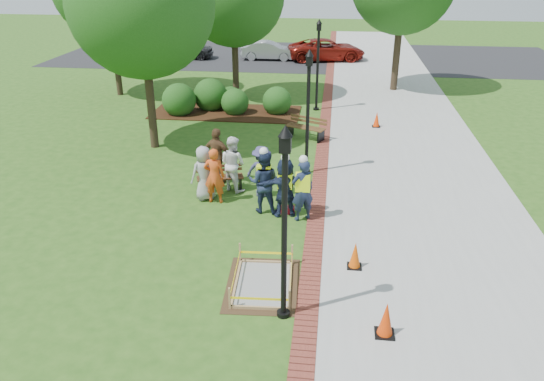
# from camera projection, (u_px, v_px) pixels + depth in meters

# --- Properties ---
(ground) EXTENTS (100.00, 100.00, 0.00)m
(ground) POSITION_uv_depth(u_px,v_px,m) (248.00, 242.00, 14.22)
(ground) COLOR #285116
(ground) RESTS_ON ground
(sidewalk) EXTENTS (6.00, 60.00, 0.02)m
(sidewalk) POSITION_uv_depth(u_px,v_px,m) (401.00, 132.00, 22.70)
(sidewalk) COLOR #9E9E99
(sidewalk) RESTS_ON ground
(brick_edging) EXTENTS (0.50, 60.00, 0.03)m
(brick_edging) POSITION_uv_depth(u_px,v_px,m) (325.00, 129.00, 23.05)
(brick_edging) COLOR maroon
(brick_edging) RESTS_ON ground
(mulch_bed) EXTENTS (7.00, 3.00, 0.05)m
(mulch_bed) POSITION_uv_depth(u_px,v_px,m) (226.00, 112.00, 25.37)
(mulch_bed) COLOR #381E0F
(mulch_bed) RESTS_ON ground
(parking_lot) EXTENTS (36.00, 12.00, 0.01)m
(parking_lot) POSITION_uv_depth(u_px,v_px,m) (307.00, 56.00, 38.59)
(parking_lot) COLOR black
(parking_lot) RESTS_ON ground
(wet_concrete_pad) EXTENTS (1.82, 2.39, 0.55)m
(wet_concrete_pad) POSITION_uv_depth(u_px,v_px,m) (263.00, 277.00, 12.30)
(wet_concrete_pad) COLOR #47331E
(wet_concrete_pad) RESTS_ON ground
(bench_near) EXTENTS (1.56, 0.90, 0.80)m
(bench_near) POSITION_uv_depth(u_px,v_px,m) (220.00, 183.00, 17.16)
(bench_near) COLOR #512B1B
(bench_near) RESTS_ON ground
(bench_far) EXTENTS (1.73, 1.17, 0.90)m
(bench_far) POSITION_uv_depth(u_px,v_px,m) (305.00, 132.00, 21.76)
(bench_far) COLOR brown
(bench_far) RESTS_ON ground
(cone_front) EXTENTS (0.40, 0.40, 0.79)m
(cone_front) POSITION_uv_depth(u_px,v_px,m) (386.00, 320.00, 10.64)
(cone_front) COLOR black
(cone_front) RESTS_ON ground
(cone_back) EXTENTS (0.36, 0.36, 0.70)m
(cone_back) POSITION_uv_depth(u_px,v_px,m) (355.00, 256.00, 12.94)
(cone_back) COLOR black
(cone_back) RESTS_ON ground
(cone_far) EXTENTS (0.35, 0.35, 0.69)m
(cone_far) POSITION_uv_depth(u_px,v_px,m) (377.00, 120.00, 23.19)
(cone_far) COLOR black
(cone_far) RESTS_ON ground
(toolbox) EXTENTS (0.43, 0.26, 0.21)m
(toolbox) POSITION_uv_depth(u_px,v_px,m) (287.00, 210.00, 15.72)
(toolbox) COLOR maroon
(toolbox) RESTS_ON ground
(lamp_near) EXTENTS (0.28, 0.28, 4.26)m
(lamp_near) POSITION_uv_depth(u_px,v_px,m) (284.00, 212.00, 10.34)
(lamp_near) COLOR black
(lamp_near) RESTS_ON ground
(lamp_mid) EXTENTS (0.28, 0.28, 4.26)m
(lamp_mid) POSITION_uv_depth(u_px,v_px,m) (308.00, 104.00, 17.56)
(lamp_mid) COLOR black
(lamp_mid) RESTS_ON ground
(lamp_far) EXTENTS (0.28, 0.28, 4.26)m
(lamp_far) POSITION_uv_depth(u_px,v_px,m) (318.00, 58.00, 24.78)
(lamp_far) COLOR black
(lamp_far) RESTS_ON ground
(tree_left) EXTENTS (5.26, 5.26, 7.99)m
(tree_left) POSITION_uv_depth(u_px,v_px,m) (141.00, 5.00, 18.81)
(tree_left) COLOR #3D2D1E
(tree_left) RESTS_ON ground
(shrub_a) EXTENTS (1.59, 1.59, 1.59)m
(shrub_a) POSITION_uv_depth(u_px,v_px,m) (180.00, 114.00, 25.15)
(shrub_a) COLOR #1A4513
(shrub_a) RESTS_ON ground
(shrub_b) EXTENTS (1.62, 1.62, 1.62)m
(shrub_b) POSITION_uv_depth(u_px,v_px,m) (211.00, 109.00, 25.95)
(shrub_b) COLOR #1A4513
(shrub_b) RESTS_ON ground
(shrub_c) EXTENTS (1.31, 1.31, 1.31)m
(shrub_c) POSITION_uv_depth(u_px,v_px,m) (235.00, 114.00, 25.21)
(shrub_c) COLOR #1A4513
(shrub_c) RESTS_ON ground
(shrub_d) EXTENTS (1.38, 1.38, 1.38)m
(shrub_d) POSITION_uv_depth(u_px,v_px,m) (277.00, 113.00, 25.30)
(shrub_d) COLOR #1A4513
(shrub_d) RESTS_ON ground
(shrub_e) EXTENTS (1.04, 1.04, 1.04)m
(shrub_e) POSITION_uv_depth(u_px,v_px,m) (231.00, 106.00, 26.51)
(shrub_e) COLOR #1A4513
(shrub_e) RESTS_ON ground
(casual_person_a) EXTENTS (0.65, 0.62, 1.72)m
(casual_person_a) POSITION_uv_depth(u_px,v_px,m) (204.00, 173.00, 16.32)
(casual_person_a) COLOR #979797
(casual_person_a) RESTS_ON ground
(casual_person_b) EXTENTS (0.57, 0.37, 1.75)m
(casual_person_b) POSITION_uv_depth(u_px,v_px,m) (214.00, 176.00, 16.09)
(casual_person_b) COLOR #D84A19
(casual_person_b) RESTS_ON ground
(casual_person_c) EXTENTS (0.69, 0.62, 1.81)m
(casual_person_c) POSITION_uv_depth(u_px,v_px,m) (233.00, 164.00, 16.95)
(casual_person_c) COLOR white
(casual_person_c) RESTS_ON ground
(casual_person_d) EXTENTS (0.70, 0.58, 1.89)m
(casual_person_d) POSITION_uv_depth(u_px,v_px,m) (218.00, 156.00, 17.43)
(casual_person_d) COLOR brown
(casual_person_d) RESTS_ON ground
(casual_person_e) EXTENTS (0.61, 0.50, 1.65)m
(casual_person_e) POSITION_uv_depth(u_px,v_px,m) (262.00, 172.00, 16.53)
(casual_person_e) COLOR #3A3964
(casual_person_e) RESTS_ON ground
(hivis_worker_a) EXTENTS (0.64, 0.49, 1.94)m
(hivis_worker_a) POSITION_uv_depth(u_px,v_px,m) (285.00, 185.00, 15.25)
(hivis_worker_a) COLOR #1C264B
(hivis_worker_a) RESTS_ON ground
(hivis_worker_b) EXTENTS (0.70, 0.61, 1.99)m
(hivis_worker_b) POSITION_uv_depth(u_px,v_px,m) (303.00, 189.00, 15.00)
(hivis_worker_b) COLOR #1A2D44
(hivis_worker_b) RESTS_ON ground
(hivis_worker_c) EXTENTS (0.62, 0.42, 2.03)m
(hivis_worker_c) POSITION_uv_depth(u_px,v_px,m) (264.00, 181.00, 15.47)
(hivis_worker_c) COLOR #17183C
(hivis_worker_c) RESTS_ON ground
(parked_car_a) EXTENTS (2.44, 5.05, 1.61)m
(parked_car_a) POSITION_uv_depth(u_px,v_px,m) (183.00, 58.00, 37.85)
(parked_car_a) COLOR #272729
(parked_car_a) RESTS_ON ground
(parked_car_b) EXTENTS (1.93, 4.29, 1.39)m
(parked_car_b) POSITION_uv_depth(u_px,v_px,m) (269.00, 60.00, 37.40)
(parked_car_b) COLOR #9C9BA0
(parked_car_b) RESTS_ON ground
(parked_car_c) EXTENTS (3.05, 5.23, 1.60)m
(parked_car_c) POSITION_uv_depth(u_px,v_px,m) (326.00, 60.00, 37.23)
(parked_car_c) COLOR maroon
(parked_car_c) RESTS_ON ground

